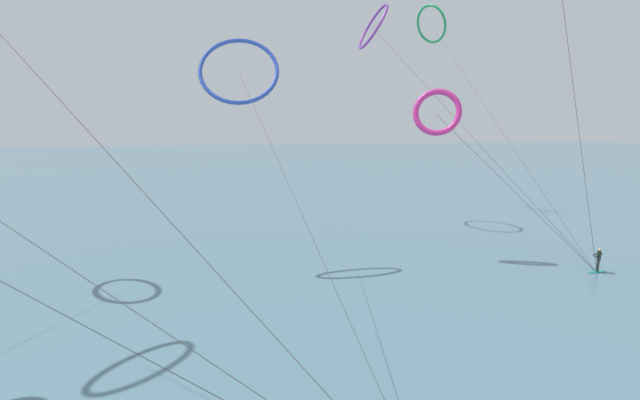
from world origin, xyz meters
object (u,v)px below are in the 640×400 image
(surfer_teal, at_px, (598,262))
(kite_cobalt, at_px, (239,71))
(kite_violet, at_px, (373,27))
(kite_emerald, at_px, (431,24))
(kite_magenta, at_px, (437,112))

(surfer_teal, relative_size, kite_cobalt, 0.07)
(surfer_teal, height_order, kite_violet, kite_violet)
(surfer_teal, distance_m, kite_emerald, 32.97)
(kite_violet, bearing_deg, kite_cobalt, -49.68)
(kite_violet, height_order, kite_emerald, kite_emerald)
(surfer_teal, xyz_separation_m, kite_violet, (-10.13, 18.97, 18.65))
(kite_magenta, bearing_deg, surfer_teal, -5.45)
(surfer_teal, bearing_deg, kite_emerald, 37.33)
(kite_cobalt, height_order, kite_magenta, kite_cobalt)
(kite_emerald, bearing_deg, kite_violet, 104.93)
(kite_magenta, height_order, kite_emerald, kite_emerald)
(kite_cobalt, relative_size, kite_magenta, 1.85)
(kite_cobalt, height_order, kite_violet, kite_violet)
(kite_cobalt, distance_m, kite_violet, 18.84)
(surfer_teal, relative_size, kite_emerald, 0.06)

